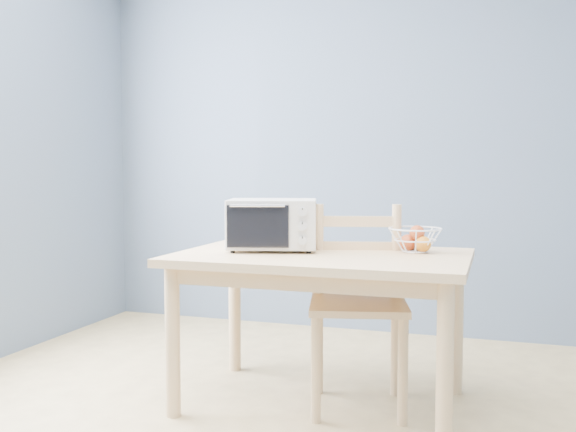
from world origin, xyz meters
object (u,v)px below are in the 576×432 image
(toaster_oven, at_px, (269,224))
(dining_chair, at_px, (358,307))
(dining_table, at_px, (322,274))
(fruit_basket, at_px, (416,239))

(toaster_oven, bearing_deg, dining_chair, -13.03)
(dining_table, height_order, dining_chair, dining_chair)
(toaster_oven, xyz_separation_m, dining_chair, (0.46, 0.02, -0.40))
(toaster_oven, height_order, dining_chair, toaster_oven)
(toaster_oven, relative_size, dining_chair, 0.51)
(dining_chair, bearing_deg, dining_table, -177.63)
(fruit_basket, height_order, dining_chair, dining_chair)
(dining_table, xyz_separation_m, toaster_oven, (-0.29, 0.03, 0.24))
(dining_chair, bearing_deg, toaster_oven, 168.57)
(toaster_oven, bearing_deg, fruit_basket, -3.06)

